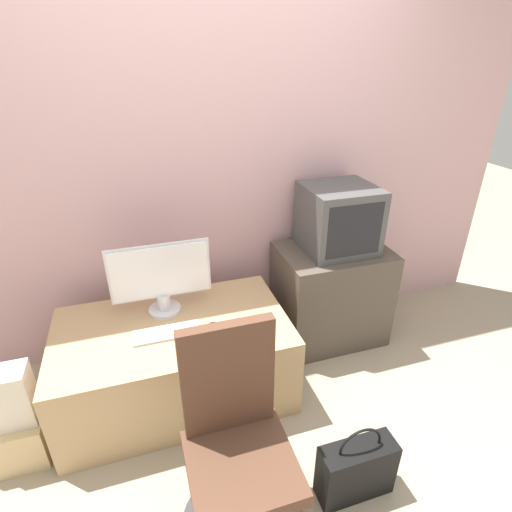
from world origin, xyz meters
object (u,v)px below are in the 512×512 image
main_monitor (161,277)px  keyboard (167,333)px  crt_tv (338,219)px  cardboard_box_lower (20,438)px  office_chair (238,456)px  handbag (356,469)px  mouse (213,325)px

main_monitor → keyboard: (-0.01, -0.23, -0.22)m
keyboard → crt_tv: 1.27m
crt_tv → cardboard_box_lower: crt_tv is taller
main_monitor → office_chair: office_chair is taller
keyboard → cardboard_box_lower: bearing=-171.5°
office_chair → cardboard_box_lower: office_chair is taller
office_chair → handbag: bearing=-7.1°
keyboard → main_monitor: bearing=86.3°
keyboard → crt_tv: bearing=15.9°
office_chair → keyboard: bearing=104.8°
main_monitor → handbag: main_monitor is taller
main_monitor → mouse: 0.40m
mouse → handbag: mouse is taller
office_chair → main_monitor: bearing=100.6°
crt_tv → cardboard_box_lower: bearing=-167.1°
main_monitor → office_chair: bearing=-79.4°
main_monitor → office_chair: size_ratio=0.59×
keyboard → crt_tv: (1.16, 0.33, 0.39)m
mouse → crt_tv: 1.05m
mouse → keyboard: bearing=175.1°
keyboard → handbag: size_ratio=0.85×
crt_tv → main_monitor: bearing=-174.8°
mouse → handbag: size_ratio=0.15×
main_monitor → office_chair: (0.18, -0.96, -0.35)m
office_chair → cardboard_box_lower: (-0.98, 0.62, -0.26)m
cardboard_box_lower → handbag: bearing=-24.3°
main_monitor → mouse: main_monitor is taller
main_monitor → mouse: bearing=-46.4°
main_monitor → handbag: bearing=-55.0°
main_monitor → keyboard: 0.32m
mouse → handbag: bearing=-58.3°
keyboard → mouse: mouse is taller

